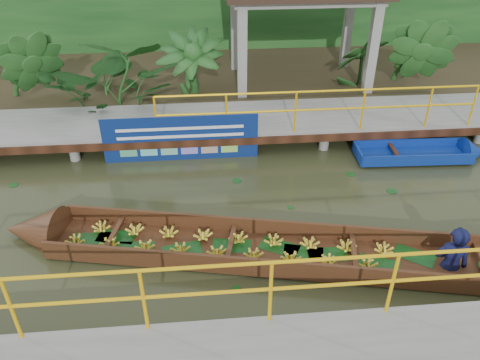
{
  "coord_description": "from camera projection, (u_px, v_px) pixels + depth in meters",
  "views": [
    {
      "loc": [
        0.03,
        -7.26,
        5.55
      ],
      "look_at": [
        0.73,
        0.5,
        0.6
      ],
      "focal_mm": 35.0,
      "sensor_mm": 36.0,
      "label": 1
    }
  ],
  "objects": [
    {
      "name": "ground",
      "position": [
        205.0,
        222.0,
        9.08
      ],
      "size": [
        80.0,
        80.0,
        0.0
      ],
      "primitive_type": "plane",
      "color": "#2B3018",
      "rests_on": "ground"
    },
    {
      "name": "land_strip",
      "position": [
        199.0,
        76.0,
        15.26
      ],
      "size": [
        30.0,
        8.0,
        0.45
      ],
      "primitive_type": "cube",
      "color": "#2F2617",
      "rests_on": "ground"
    },
    {
      "name": "far_dock",
      "position": [
        201.0,
        123.0,
        11.7
      ],
      "size": [
        16.0,
        2.06,
        1.66
      ],
      "color": "slate",
      "rests_on": "ground"
    },
    {
      "name": "foliage_backdrop",
      "position": [
        195.0,
        3.0,
        16.41
      ],
      "size": [
        30.0,
        0.8,
        4.0
      ],
      "primitive_type": "cube",
      "color": "#123915",
      "rests_on": "ground"
    },
    {
      "name": "vendor_boat",
      "position": [
        305.0,
        250.0,
        8.05
      ],
      "size": [
        10.5,
        3.18,
        2.09
      ],
      "rotation": [
        0.0,
        0.0,
        -0.21
      ],
      "color": "#3D2010",
      "rests_on": "ground"
    },
    {
      "name": "moored_blue_boat",
      "position": [
        443.0,
        153.0,
        11.1
      ],
      "size": [
        3.12,
        0.94,
        0.74
      ],
      "rotation": [
        0.0,
        0.0,
        -0.04
      ],
      "color": "navy",
      "rests_on": "ground"
    },
    {
      "name": "blue_banner",
      "position": [
        181.0,
        139.0,
        10.83
      ],
      "size": [
        3.59,
        0.04,
        1.12
      ],
      "color": "navy",
      "rests_on": "ground"
    },
    {
      "name": "tropical_plants",
      "position": [
        180.0,
        61.0,
        12.71
      ],
      "size": [
        14.64,
        1.64,
        2.05
      ],
      "color": "#123915",
      "rests_on": "ground"
    }
  ]
}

